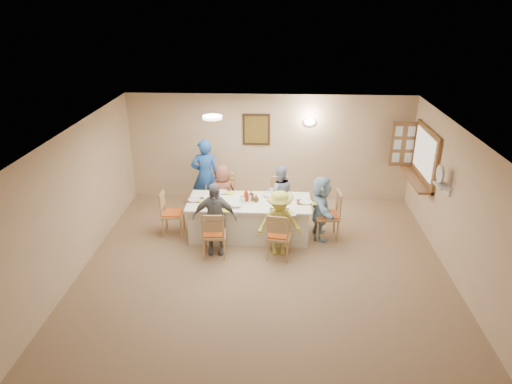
{
  "coord_description": "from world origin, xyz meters",
  "views": [
    {
      "loc": [
        0.21,
        -6.58,
        4.52
      ],
      "look_at": [
        -0.2,
        1.4,
        1.05
      ],
      "focal_mm": 32.0,
      "sensor_mm": 36.0,
      "label": 1
    }
  ],
  "objects_px": {
    "chair_back_left": "(224,197)",
    "chair_back_right": "(279,199)",
    "dining_table": "(249,218)",
    "chair_front_right": "(279,234)",
    "diner_back_right": "(279,194)",
    "serving_hatch": "(425,156)",
    "diner_front_left": "(215,218)",
    "diner_back_left": "(223,193)",
    "condiment_ketchup": "(246,195)",
    "chair_front_left": "(214,233)",
    "chair_right_end": "(327,215)",
    "desk_fan": "(442,178)",
    "chair_left_end": "(173,213)",
    "diner_front_right": "(279,223)",
    "caregiver": "(205,176)",
    "diner_right_end": "(321,208)"
  },
  "relations": [
    {
      "from": "chair_back_left",
      "to": "chair_back_right",
      "type": "height_order",
      "value": "chair_back_left"
    },
    {
      "from": "chair_right_end",
      "to": "diner_back_left",
      "type": "distance_m",
      "value": 2.26
    },
    {
      "from": "chair_right_end",
      "to": "condiment_ketchup",
      "type": "distance_m",
      "value": 1.65
    },
    {
      "from": "diner_front_left",
      "to": "condiment_ketchup",
      "type": "bearing_deg",
      "value": 50.91
    },
    {
      "from": "chair_back_right",
      "to": "chair_back_left",
      "type": "bearing_deg",
      "value": -179.0
    },
    {
      "from": "dining_table",
      "to": "chair_front_right",
      "type": "relative_size",
      "value": 2.58
    },
    {
      "from": "chair_right_end",
      "to": "diner_front_left",
      "type": "height_order",
      "value": "diner_front_left"
    },
    {
      "from": "chair_back_left",
      "to": "diner_back_right",
      "type": "bearing_deg",
      "value": 3.33
    },
    {
      "from": "diner_back_right",
      "to": "chair_front_right",
      "type": "bearing_deg",
      "value": 84.83
    },
    {
      "from": "chair_front_left",
      "to": "chair_left_end",
      "type": "height_order",
      "value": "chair_front_left"
    },
    {
      "from": "chair_right_end",
      "to": "chair_back_right",
      "type": "bearing_deg",
      "value": -133.33
    },
    {
      "from": "diner_front_left",
      "to": "chair_back_left",
      "type": "bearing_deg",
      "value": 88.7
    },
    {
      "from": "chair_front_right",
      "to": "diner_front_left",
      "type": "height_order",
      "value": "diner_front_left"
    },
    {
      "from": "chair_front_right",
      "to": "diner_front_right",
      "type": "relative_size",
      "value": 0.74
    },
    {
      "from": "diner_front_right",
      "to": "caregiver",
      "type": "distance_m",
      "value": 2.47
    },
    {
      "from": "chair_left_end",
      "to": "condiment_ketchup",
      "type": "distance_m",
      "value": 1.55
    },
    {
      "from": "diner_front_right",
      "to": "caregiver",
      "type": "bearing_deg",
      "value": 123.0
    },
    {
      "from": "dining_table",
      "to": "diner_back_right",
      "type": "height_order",
      "value": "diner_back_right"
    },
    {
      "from": "chair_back_left",
      "to": "caregiver",
      "type": "xyz_separation_m",
      "value": [
        -0.45,
        0.35,
        0.34
      ]
    },
    {
      "from": "desk_fan",
      "to": "chair_right_end",
      "type": "height_order",
      "value": "desk_fan"
    },
    {
      "from": "desk_fan",
      "to": "diner_front_left",
      "type": "bearing_deg",
      "value": -178.17
    },
    {
      "from": "diner_right_end",
      "to": "condiment_ketchup",
      "type": "xyz_separation_m",
      "value": [
        -1.48,
        0.02,
        0.23
      ]
    },
    {
      "from": "desk_fan",
      "to": "chair_front_left",
      "type": "height_order",
      "value": "desk_fan"
    },
    {
      "from": "serving_hatch",
      "to": "chair_left_end",
      "type": "distance_m",
      "value": 5.27
    },
    {
      "from": "condiment_ketchup",
      "to": "diner_front_right",
      "type": "bearing_deg",
      "value": -46.63
    },
    {
      "from": "diner_front_right",
      "to": "desk_fan",
      "type": "bearing_deg",
      "value": -6.44
    },
    {
      "from": "dining_table",
      "to": "chair_front_right",
      "type": "height_order",
      "value": "chair_front_right"
    },
    {
      "from": "chair_back_left",
      "to": "chair_front_right",
      "type": "height_order",
      "value": "chair_back_left"
    },
    {
      "from": "serving_hatch",
      "to": "dining_table",
      "type": "relative_size",
      "value": 0.62
    },
    {
      "from": "chair_back_left",
      "to": "caregiver",
      "type": "height_order",
      "value": "caregiver"
    },
    {
      "from": "chair_left_end",
      "to": "diner_front_left",
      "type": "xyz_separation_m",
      "value": [
        0.95,
        -0.68,
        0.25
      ]
    },
    {
      "from": "chair_front_left",
      "to": "condiment_ketchup",
      "type": "bearing_deg",
      "value": -127.2
    },
    {
      "from": "diner_front_right",
      "to": "diner_back_left",
      "type": "bearing_deg",
      "value": 122.39
    },
    {
      "from": "chair_front_left",
      "to": "chair_front_right",
      "type": "height_order",
      "value": "same"
    },
    {
      "from": "diner_right_end",
      "to": "condiment_ketchup",
      "type": "relative_size",
      "value": 5.11
    },
    {
      "from": "dining_table",
      "to": "diner_front_right",
      "type": "xyz_separation_m",
      "value": [
        0.6,
        -0.68,
        0.26
      ]
    },
    {
      "from": "diner_back_left",
      "to": "condiment_ketchup",
      "type": "height_order",
      "value": "diner_back_left"
    },
    {
      "from": "serving_hatch",
      "to": "dining_table",
      "type": "xyz_separation_m",
      "value": [
        -3.56,
        -0.8,
        -1.12
      ]
    },
    {
      "from": "chair_front_right",
      "to": "condiment_ketchup",
      "type": "height_order",
      "value": "condiment_ketchup"
    },
    {
      "from": "dining_table",
      "to": "diner_right_end",
      "type": "distance_m",
      "value": 1.45
    },
    {
      "from": "chair_back_right",
      "to": "chair_right_end",
      "type": "relative_size",
      "value": 0.91
    },
    {
      "from": "caregiver",
      "to": "condiment_ketchup",
      "type": "distance_m",
      "value": 1.51
    },
    {
      "from": "serving_hatch",
      "to": "chair_left_end",
      "type": "relative_size",
      "value": 1.63
    },
    {
      "from": "desk_fan",
      "to": "dining_table",
      "type": "bearing_deg",
      "value": 170.92
    },
    {
      "from": "serving_hatch",
      "to": "diner_front_left",
      "type": "distance_m",
      "value": 4.48
    },
    {
      "from": "dining_table",
      "to": "chair_left_end",
      "type": "xyz_separation_m",
      "value": [
        -1.55,
        0.0,
        0.08
      ]
    },
    {
      "from": "diner_back_left",
      "to": "condiment_ketchup",
      "type": "distance_m",
      "value": 0.9
    },
    {
      "from": "serving_hatch",
      "to": "chair_front_right",
      "type": "distance_m",
      "value": 3.52
    },
    {
      "from": "serving_hatch",
      "to": "chair_front_left",
      "type": "xyz_separation_m",
      "value": [
        -4.16,
        -1.6,
        -1.03
      ]
    },
    {
      "from": "dining_table",
      "to": "chair_front_left",
      "type": "relative_size",
      "value": 2.58
    }
  ]
}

